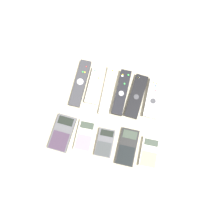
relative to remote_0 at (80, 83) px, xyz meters
name	(u,v)px	position (x,y,z in m)	size (l,w,h in m)	color
ground_plane	(110,120)	(0.16, -0.13, -0.01)	(3.00, 3.00, 0.00)	#B2A88E
remote_0	(80,83)	(0.00, 0.00, 0.00)	(0.05, 0.21, 0.02)	#333338
remote_1	(95,86)	(0.06, 0.00, 0.00)	(0.05, 0.16, 0.02)	silver
remote_2	(108,91)	(0.13, -0.01, 0.00)	(0.05, 0.22, 0.02)	white
remote_3	(122,92)	(0.19, 0.00, 0.00)	(0.05, 0.20, 0.03)	black
remote_4	(136,96)	(0.25, 0.00, 0.00)	(0.07, 0.20, 0.02)	black
remote_5	(153,98)	(0.32, 0.00, 0.00)	(0.06, 0.18, 0.02)	silver
calculator_0	(62,133)	(-0.02, -0.23, 0.00)	(0.09, 0.15, 0.02)	#4C4C51
calculator_1	(85,136)	(0.08, -0.22, 0.00)	(0.07, 0.13, 0.02)	beige
calculator_2	(105,143)	(0.17, -0.23, 0.00)	(0.07, 0.12, 0.02)	#4C4C51
calculator_3	(127,147)	(0.26, -0.22, 0.00)	(0.07, 0.15, 0.01)	black
calculator_4	(149,152)	(0.35, -0.23, 0.00)	(0.07, 0.12, 0.02)	beige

